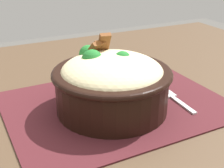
{
  "coord_description": "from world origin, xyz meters",
  "views": [
    {
      "loc": [
        -0.2,
        -0.5,
        0.99
      ],
      "look_at": [
        0.02,
        -0.04,
        0.76
      ],
      "focal_mm": 50.48,
      "sensor_mm": 36.0,
      "label": 1
    }
  ],
  "objects": [
    {
      "name": "fork",
      "position": [
        0.15,
        -0.06,
        0.71
      ],
      "size": [
        0.02,
        0.12,
        0.0
      ],
      "color": "silver",
      "rests_on": "placemat"
    },
    {
      "name": "bowl",
      "position": [
        0.02,
        -0.04,
        0.77
      ],
      "size": [
        0.24,
        0.24,
        0.13
      ],
      "color": "black",
      "rests_on": "placemat"
    },
    {
      "name": "table",
      "position": [
        0.0,
        0.0,
        0.64
      ],
      "size": [
        1.27,
        0.89,
        0.71
      ],
      "color": "#4C3826",
      "rests_on": "ground_plane"
    },
    {
      "name": "placemat",
      "position": [
        0.04,
        -0.03,
        0.71
      ],
      "size": [
        0.41,
        0.32,
        0.0
      ],
      "primitive_type": "cube",
      "rotation": [
        0.0,
        0.0,
        0.02
      ],
      "color": "#47191E",
      "rests_on": "table"
    }
  ]
}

